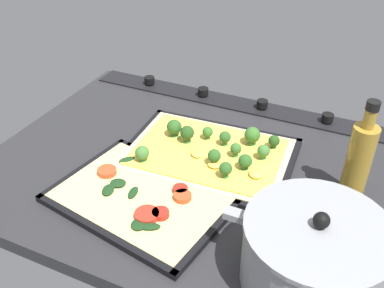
{
  "coord_description": "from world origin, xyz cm",
  "views": [
    {
      "loc": [
        -32.14,
        66.29,
        55.21
      ],
      "look_at": [
        -1.85,
        0.13,
        5.53
      ],
      "focal_mm": 40.89,
      "sensor_mm": 36.0,
      "label": 1
    }
  ],
  "objects_px": {
    "baking_tray_back": "(143,198)",
    "oil_bottle": "(358,161)",
    "baking_tray_front": "(208,157)",
    "broccoli_pizza": "(210,152)",
    "veggie_pizza_back": "(143,196)",
    "cooking_pot": "(314,254)"
  },
  "relations": [
    {
      "from": "broccoli_pizza",
      "to": "veggie_pizza_back",
      "type": "bearing_deg",
      "value": 70.36
    },
    {
      "from": "baking_tray_front",
      "to": "oil_bottle",
      "type": "xyz_separation_m",
      "value": [
        -0.29,
        0.0,
        0.08
      ]
    },
    {
      "from": "veggie_pizza_back",
      "to": "cooking_pot",
      "type": "xyz_separation_m",
      "value": [
        -0.32,
        0.05,
        0.05
      ]
    },
    {
      "from": "baking_tray_back",
      "to": "cooking_pot",
      "type": "xyz_separation_m",
      "value": [
        -0.32,
        0.05,
        0.05
      ]
    },
    {
      "from": "broccoli_pizza",
      "to": "oil_bottle",
      "type": "relative_size",
      "value": 1.67
    },
    {
      "from": "broccoli_pizza",
      "to": "veggie_pizza_back",
      "type": "relative_size",
      "value": 1.03
    },
    {
      "from": "veggie_pizza_back",
      "to": "oil_bottle",
      "type": "height_order",
      "value": "oil_bottle"
    },
    {
      "from": "veggie_pizza_back",
      "to": "cooking_pot",
      "type": "distance_m",
      "value": 0.33
    },
    {
      "from": "broccoli_pizza",
      "to": "cooking_pot",
      "type": "distance_m",
      "value": 0.35
    },
    {
      "from": "broccoli_pizza",
      "to": "oil_bottle",
      "type": "height_order",
      "value": "oil_bottle"
    },
    {
      "from": "broccoli_pizza",
      "to": "baking_tray_back",
      "type": "bearing_deg",
      "value": 69.9
    },
    {
      "from": "baking_tray_front",
      "to": "cooking_pot",
      "type": "bearing_deg",
      "value": 139.12
    },
    {
      "from": "cooking_pot",
      "to": "baking_tray_back",
      "type": "bearing_deg",
      "value": -9.64
    },
    {
      "from": "baking_tray_front",
      "to": "broccoli_pizza",
      "type": "bearing_deg",
      "value": -169.58
    },
    {
      "from": "oil_bottle",
      "to": "baking_tray_front",
      "type": "bearing_deg",
      "value": -0.21
    },
    {
      "from": "baking_tray_back",
      "to": "oil_bottle",
      "type": "bearing_deg",
      "value": -153.96
    },
    {
      "from": "baking_tray_back",
      "to": "oil_bottle",
      "type": "relative_size",
      "value": 1.75
    },
    {
      "from": "baking_tray_front",
      "to": "veggie_pizza_back",
      "type": "bearing_deg",
      "value": 71.47
    },
    {
      "from": "baking_tray_front",
      "to": "oil_bottle",
      "type": "height_order",
      "value": "oil_bottle"
    },
    {
      "from": "baking_tray_front",
      "to": "cooking_pot",
      "type": "relative_size",
      "value": 1.31
    },
    {
      "from": "broccoli_pizza",
      "to": "cooking_pot",
      "type": "bearing_deg",
      "value": 138.59
    },
    {
      "from": "veggie_pizza_back",
      "to": "oil_bottle",
      "type": "relative_size",
      "value": 1.61
    }
  ]
}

